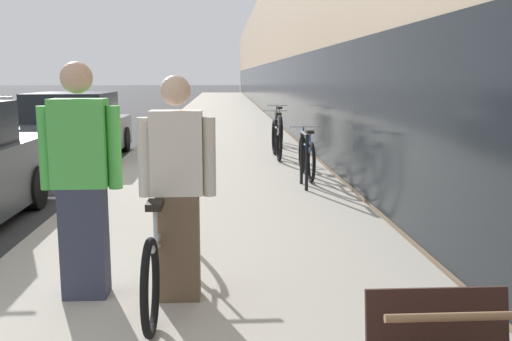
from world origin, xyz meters
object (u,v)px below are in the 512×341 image
cruiser_bike_nearest (307,156)px  cruiser_bike_farthest (278,128)px  tandem_bicycle (165,240)px  person_bystander (82,182)px  person_rider (178,189)px  cruiser_bike_middle (277,138)px  vintage_roadster_curbside (73,129)px  bike_rack_hoop (304,154)px

cruiser_bike_nearest → cruiser_bike_farthest: bearing=90.4°
tandem_bicycle → cruiser_bike_farthest: size_ratio=1.49×
person_bystander → cruiser_bike_farthest: (2.44, 9.76, -0.50)m
person_rider → cruiser_bike_farthest: bearing=80.1°
person_bystander → cruiser_bike_nearest: person_bystander is taller
tandem_bicycle → cruiser_bike_middle: cruiser_bike_middle is taller
cruiser_bike_farthest → person_rider: bearing=-99.9°
cruiser_bike_nearest → vintage_roadster_curbside: bearing=145.4°
person_rider → cruiser_bike_middle: person_rider is taller
bike_rack_hoop → vintage_roadster_curbside: (-4.51, 4.07, 0.03)m
bike_rack_hoop → cruiser_bike_nearest: bearing=79.2°
cruiser_bike_nearest → cruiser_bike_middle: 2.36m
person_rider → vintage_roadster_curbside: bearing=109.2°
tandem_bicycle → person_bystander: size_ratio=1.47×
tandem_bicycle → vintage_roadster_curbside: (-2.79, 8.07, 0.18)m
person_bystander → vintage_roadster_curbside: size_ratio=0.45×
person_rider → bike_rack_hoop: size_ratio=2.01×
cruiser_bike_farthest → tandem_bicycle: bearing=-101.0°
tandem_bicycle → bike_rack_hoop: size_ratio=3.14×
person_rider → cruiser_bike_farthest: person_rider is taller
tandem_bicycle → person_rider: (0.14, -0.34, 0.50)m
person_bystander → cruiser_bike_middle: person_bystander is taller
person_rider → cruiser_bike_nearest: size_ratio=1.02×
person_rider → bike_rack_hoop: person_rider is taller
tandem_bicycle → cruiser_bike_nearest: (1.88, 4.84, -0.00)m
cruiser_bike_nearest → bike_rack_hoop: bearing=-100.8°
person_rider → cruiser_bike_middle: 7.68m
person_rider → cruiser_bike_middle: bearing=79.1°
person_rider → person_bystander: person_bystander is taller
tandem_bicycle → bike_rack_hoop: (1.72, 4.00, 0.15)m
cruiser_bike_nearest → cruiser_bike_farthest: cruiser_bike_farthest is taller
bike_rack_hoop → cruiser_bike_middle: cruiser_bike_middle is taller
bike_rack_hoop → cruiser_bike_nearest: (0.16, 0.84, -0.16)m
tandem_bicycle → person_bystander: person_bystander is taller
tandem_bicycle → cruiser_bike_middle: 7.36m
person_bystander → cruiser_bike_middle: (2.18, 7.45, -0.50)m
cruiser_bike_middle → person_bystander: bearing=-106.3°
person_bystander → cruiser_bike_farthest: 10.07m
person_bystander → cruiser_bike_nearest: bearing=64.2°
person_rider → bike_rack_hoop: bearing=70.0°
bike_rack_hoop → cruiser_bike_farthest: (0.13, 5.49, -0.11)m
cruiser_bike_middle → cruiser_bike_nearest: bearing=-83.1°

